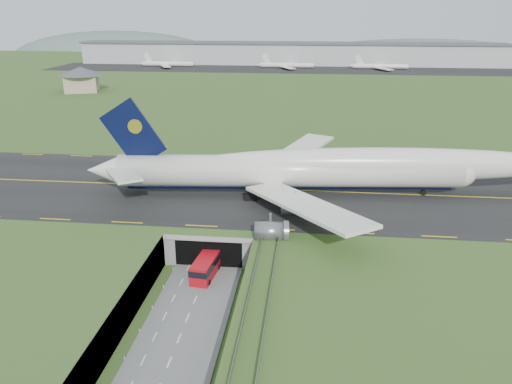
# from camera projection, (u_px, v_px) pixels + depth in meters

# --- Properties ---
(ground) EXTENTS (900.00, 900.00, 0.00)m
(ground) POSITION_uv_depth(u_px,v_px,m) (199.00, 291.00, 81.48)
(ground) COLOR #3C5622
(ground) RESTS_ON ground
(airfield_deck) EXTENTS (800.00, 800.00, 6.00)m
(airfield_deck) POSITION_uv_depth(u_px,v_px,m) (199.00, 274.00, 80.45)
(airfield_deck) COLOR gray
(airfield_deck) RESTS_ON ground
(trench_road) EXTENTS (12.00, 75.00, 0.20)m
(trench_road) POSITION_uv_depth(u_px,v_px,m) (188.00, 316.00, 74.44)
(trench_road) COLOR slate
(trench_road) RESTS_ON ground
(taxiway) EXTENTS (800.00, 44.00, 0.18)m
(taxiway) POSITION_uv_depth(u_px,v_px,m) (231.00, 188.00, 110.19)
(taxiway) COLOR black
(taxiway) RESTS_ON airfield_deck
(tunnel_portal) EXTENTS (17.00, 22.30, 6.00)m
(tunnel_portal) POSITION_uv_depth(u_px,v_px,m) (217.00, 230.00, 95.93)
(tunnel_portal) COLOR gray
(tunnel_portal) RESTS_ON ground
(guideway) EXTENTS (3.00, 53.00, 7.05)m
(guideway) POSITION_uv_depth(u_px,v_px,m) (252.00, 340.00, 60.68)
(guideway) COLOR #A8A8A3
(guideway) RESTS_ON ground
(jumbo_jet) EXTENTS (102.68, 64.30, 21.37)m
(jumbo_jet) POSITION_uv_depth(u_px,v_px,m) (324.00, 170.00, 104.21)
(jumbo_jet) COLOR silver
(jumbo_jet) RESTS_ON ground
(shuttle_tram) EXTENTS (4.08, 8.64, 3.38)m
(shuttle_tram) POSITION_uv_depth(u_px,v_px,m) (206.00, 267.00, 85.11)
(shuttle_tram) COLOR #B40C16
(shuttle_tram) RESTS_ON ground
(service_building) EXTENTS (26.81, 26.81, 11.70)m
(service_building) POSITION_uv_depth(u_px,v_px,m) (81.00, 77.00, 238.33)
(service_building) COLOR tan
(service_building) RESTS_ON ground
(cargo_terminal) EXTENTS (320.00, 67.00, 15.60)m
(cargo_terminal) POSITION_uv_depth(u_px,v_px,m) (289.00, 53.00, 356.16)
(cargo_terminal) COLOR #B2B2B2
(cargo_terminal) RESTS_ON ground
(distant_hills) EXTENTS (700.00, 91.00, 60.00)m
(distant_hills) POSITION_uv_depth(u_px,v_px,m) (362.00, 62.00, 477.55)
(distant_hills) COLOR #566764
(distant_hills) RESTS_ON ground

